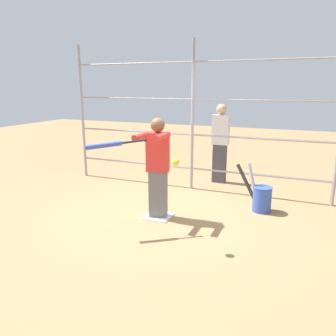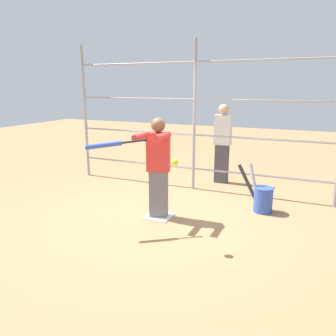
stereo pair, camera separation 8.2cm
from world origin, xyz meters
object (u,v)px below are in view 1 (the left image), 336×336
(softball_in_flight, at_px, (176,162))
(baseball_bat_swinging, at_px, (109,145))
(batter, at_px, (158,165))
(bat_bucket, at_px, (260,197))
(bystander_behind_fence, at_px, (220,142))

(softball_in_flight, bearing_deg, baseball_bat_swinging, -4.47)
(batter, height_order, bat_bucket, batter)
(baseball_bat_swinging, bearing_deg, batter, -119.21)
(baseball_bat_swinging, xyz_separation_m, bystander_behind_fence, (-0.79, -2.97, -0.38))
(softball_in_flight, height_order, bystander_behind_fence, bystander_behind_fence)
(batter, bearing_deg, softball_in_flight, 127.49)
(baseball_bat_swinging, relative_size, softball_in_flight, 7.12)
(batter, distance_m, bystander_behind_fence, 2.31)
(batter, relative_size, baseball_bat_swinging, 2.27)
(baseball_bat_swinging, height_order, bat_bucket, baseball_bat_swinging)
(bystander_behind_fence, bearing_deg, batter, 80.08)
(baseball_bat_swinging, distance_m, bat_bucket, 2.62)
(bat_bucket, height_order, bystander_behind_fence, bystander_behind_fence)
(baseball_bat_swinging, relative_size, bat_bucket, 0.87)
(batter, height_order, baseball_bat_swinging, batter)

